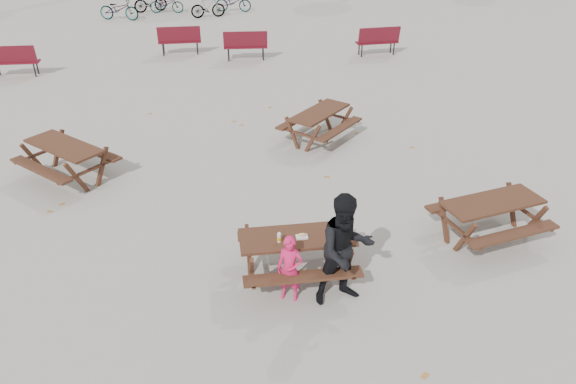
{
  "coord_description": "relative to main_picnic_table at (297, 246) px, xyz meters",
  "views": [
    {
      "loc": [
        -1.17,
        -7.13,
        5.68
      ],
      "look_at": [
        0.0,
        1.0,
        1.0
      ],
      "focal_mm": 35.0,
      "sensor_mm": 36.0,
      "label": 1
    }
  ],
  "objects": [
    {
      "name": "ground",
      "position": [
        0.0,
        0.0,
        -0.59
      ],
      "size": [
        80.0,
        80.0,
        0.0
      ],
      "primitive_type": "plane",
      "color": "gray",
      "rests_on": "ground"
    },
    {
      "name": "main_picnic_table",
      "position": [
        0.0,
        0.0,
        0.0
      ],
      "size": [
        1.8,
        1.45,
        0.78
      ],
      "color": "#331C12",
      "rests_on": "ground"
    },
    {
      "name": "food_tray",
      "position": [
        0.06,
        -0.06,
        0.21
      ],
      "size": [
        0.18,
        0.11,
        0.03
      ],
      "primitive_type": "cube",
      "color": "white",
      "rests_on": "main_picnic_table"
    },
    {
      "name": "bread_roll",
      "position": [
        0.06,
        -0.06,
        0.25
      ],
      "size": [
        0.14,
        0.06,
        0.05
      ],
      "primitive_type": "ellipsoid",
      "color": "tan",
      "rests_on": "food_tray"
    },
    {
      "name": "soda_bottle",
      "position": [
        -0.3,
        -0.11,
        0.26
      ],
      "size": [
        0.07,
        0.07,
        0.17
      ],
      "color": "silver",
      "rests_on": "main_picnic_table"
    },
    {
      "name": "child",
      "position": [
        -0.19,
        -0.51,
        -0.04
      ],
      "size": [
        0.47,
        0.39,
        1.1
      ],
      "primitive_type": "imported",
      "rotation": [
        0.0,
        0.0,
        -0.39
      ],
      "color": "#D81B55",
      "rests_on": "ground"
    },
    {
      "name": "adult",
      "position": [
        0.61,
        -0.64,
        0.32
      ],
      "size": [
        0.98,
        0.83,
        1.81
      ],
      "primitive_type": "imported",
      "rotation": [
        0.0,
        0.0,
        0.17
      ],
      "color": "black",
      "rests_on": "ground"
    },
    {
      "name": "picnic_table_east",
      "position": [
        3.52,
        0.6,
        -0.21
      ],
      "size": [
        2.04,
        1.79,
        0.76
      ],
      "primitive_type": null,
      "rotation": [
        0.0,
        0.0,
        0.23
      ],
      "color": "#331C12",
      "rests_on": "ground"
    },
    {
      "name": "picnic_table_north",
      "position": [
        -4.27,
        4.0,
        -0.19
      ],
      "size": [
        2.33,
        2.32,
        0.78
      ],
      "primitive_type": null,
      "rotation": [
        0.0,
        0.0,
        -0.78
      ],
      "color": "#331C12",
      "rests_on": "ground"
    },
    {
      "name": "picnic_table_far",
      "position": [
        1.37,
        5.19,
        -0.22
      ],
      "size": [
        2.19,
        2.2,
        0.74
      ],
      "primitive_type": null,
      "rotation": [
        0.0,
        0.0,
        0.8
      ],
      "color": "#331C12",
      "rests_on": "ground"
    },
    {
      "name": "park_bench_row",
      "position": [
        -1.12,
        12.26,
        -0.07
      ],
      "size": [
        13.65,
        2.31,
        1.03
      ],
      "color": "maroon",
      "rests_on": "ground"
    },
    {
      "name": "bicycle_row",
      "position": [
        -2.6,
        19.78,
        -0.14
      ],
      "size": [
        6.9,
        2.55,
        0.95
      ],
      "color": "black",
      "rests_on": "ground"
    },
    {
      "name": "fallen_leaves",
      "position": [
        0.5,
        2.5,
        -0.58
      ],
      "size": [
        11.0,
        11.0,
        0.01
      ],
      "primitive_type": null,
      "color": "#AB6E29",
      "rests_on": "ground"
    }
  ]
}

